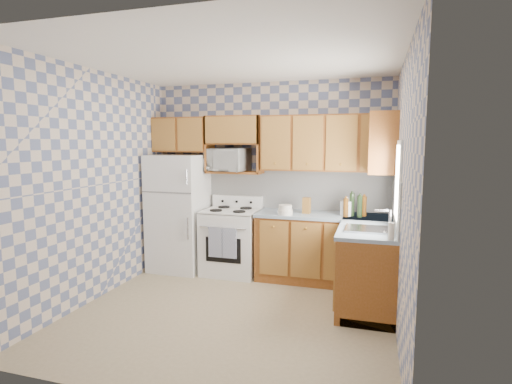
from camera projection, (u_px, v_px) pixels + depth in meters
The scene contains 30 objects.
floor at pixel (232, 313), 4.38m from camera, with size 3.40×3.40×0.00m, color #8C7A59.
back_wall at pixel (269, 178), 5.73m from camera, with size 3.40×0.02×2.70m, color slate.
right_wall at pixel (402, 197), 3.73m from camera, with size 0.02×3.20×2.70m, color slate.
backsplash_back at pixel (297, 189), 5.63m from camera, with size 2.60×0.01×0.56m, color white.
backsplash_right at pixel (396, 201), 4.51m from camera, with size 0.01×1.60×0.56m, color white.
refrigerator at pixel (179, 213), 5.83m from camera, with size 0.75×0.70×1.68m, color white.
stove_body at pixel (231, 242), 5.67m from camera, with size 0.76×0.65×0.90m, color white.
cooktop at pixel (231, 211), 5.61m from camera, with size 0.76×0.65×0.03m, color silver.
backguard at pixel (238, 201), 5.86m from camera, with size 0.76×0.08×0.17m, color white.
dish_towel_left at pixel (215, 242), 5.36m from camera, with size 0.19×0.03×0.41m, color navy.
dish_towel_right at pixel (229, 243), 5.30m from camera, with size 0.19×0.03×0.41m, color navy.
base_cabinets_back at pixel (323, 249), 5.33m from camera, with size 1.75×0.60×0.88m, color brown.
base_cabinets_right at pixel (367, 264), 4.69m from camera, with size 0.60×1.60×0.88m, color brown.
countertop_back at pixel (324, 215), 5.27m from camera, with size 1.77×0.63×0.04m, color gray.
countertop_right at pixel (368, 225), 4.63m from camera, with size 0.63×1.60×0.04m, color gray.
upper_cabinets_back at pixel (327, 143), 5.28m from camera, with size 1.75×0.33×0.74m, color brown.
upper_cabinets_fridge at pixel (182, 135), 5.87m from camera, with size 0.82×0.33×0.50m, color brown.
upper_cabinets_right at pixel (383, 143), 4.91m from camera, with size 0.33×0.70×0.74m, color brown.
microwave_shelf at pixel (235, 172), 5.70m from camera, with size 0.80×0.33×0.03m, color brown.
microwave at pixel (227, 160), 5.70m from camera, with size 0.58×0.40×0.32m, color white.
sink at pixel (368, 230), 4.30m from camera, with size 0.48×0.40×0.03m, color #B7B7BC.
window at pixel (398, 182), 4.15m from camera, with size 0.02×0.66×0.86m, color white.
bottle_0 at pixel (352, 205), 5.11m from camera, with size 0.06×0.06×0.30m, color black.
bottle_1 at pixel (360, 206), 5.02m from camera, with size 0.06×0.06×0.28m, color black.
bottle_2 at pixel (364, 206), 5.10m from camera, with size 0.06×0.06×0.26m, color #633810.
bottle_3 at pixel (346, 208), 5.05m from camera, with size 0.06×0.06×0.24m, color #633810.
knife_block at pixel (307, 205), 5.30m from camera, with size 0.10×0.10×0.21m, color brown.
electric_kettle at pixel (346, 208), 5.13m from camera, with size 0.15×0.15×0.19m, color white.
food_containers at pixel (285, 210), 5.20m from camera, with size 0.19×0.19×0.13m, color silver, non-canonical shape.
soap_bottle at pixel (391, 231), 3.84m from camera, with size 0.06×0.06×0.17m, color silver.
Camera 1 is at (1.44, -3.93, 1.85)m, focal length 28.00 mm.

